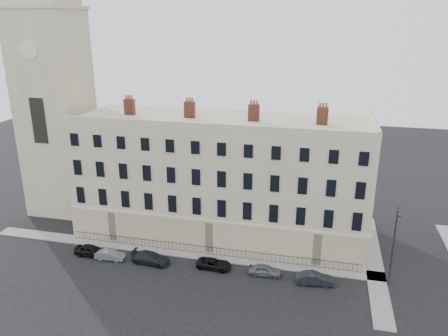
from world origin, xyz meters
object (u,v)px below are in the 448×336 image
at_px(car_d, 214,264).
at_px(car_f, 315,279).
at_px(car_c, 151,258).
at_px(car_b, 110,255).
at_px(car_a, 91,250).
at_px(car_e, 265,270).
at_px(streetlamp, 393,244).

height_order(car_d, car_f, car_f).
bearing_deg(car_c, car_b, 98.47).
height_order(car_a, car_e, car_a).
bearing_deg(car_a, car_c, -86.21).
distance_m(car_c, car_f, 18.47).
height_order(car_e, car_f, car_f).
height_order(car_a, car_b, car_a).
height_order(car_d, streetlamp, streetlamp).
xyz_separation_m(car_b, car_d, (12.25, 0.92, -0.02)).
distance_m(car_d, streetlamp, 19.15).
height_order(car_b, car_c, car_c).
relative_size(car_c, car_d, 1.15).
xyz_separation_m(car_b, streetlamp, (30.86, 1.70, 4.43)).
distance_m(car_a, car_c, 7.48).
xyz_separation_m(car_a, car_f, (25.95, 0.12, -0.04)).
bearing_deg(car_c, car_f, -84.91).
relative_size(car_c, car_e, 1.27).
distance_m(car_a, car_b, 2.60).
bearing_deg(car_b, car_c, -90.29).
distance_m(car_a, car_e, 20.60).
bearing_deg(streetlamp, car_a, 178.88).
bearing_deg(car_d, streetlamp, -85.02).
distance_m(car_d, car_e, 5.76).
height_order(car_a, car_f, car_a).
height_order(car_c, car_d, car_c).
relative_size(car_d, car_e, 1.10).
bearing_deg(car_e, car_d, 87.54).
height_order(car_b, car_d, car_b).
relative_size(car_b, car_e, 0.96).
distance_m(car_b, car_d, 12.29).
bearing_deg(car_d, car_a, 95.14).
bearing_deg(streetlamp, car_c, 179.47).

